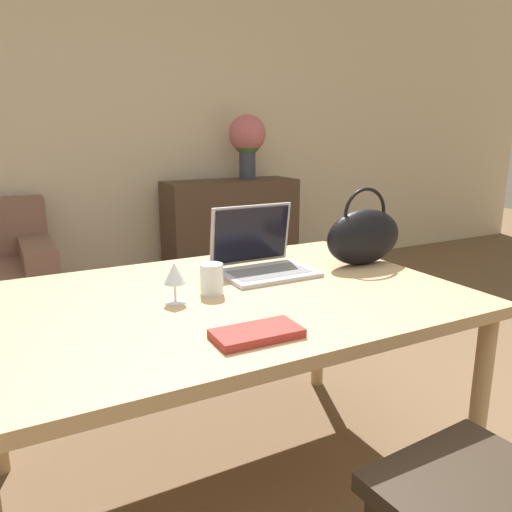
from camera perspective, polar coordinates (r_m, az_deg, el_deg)
name	(u,v)px	position (r m, az deg, el deg)	size (l,w,h in m)	color
wall_back	(88,121)	(4.14, -18.66, 14.45)	(10.00, 0.06, 2.70)	beige
dining_table	(224,314)	(1.71, -3.70, -6.61)	(1.59, 1.06, 0.74)	tan
sideboard	(231,233)	(4.22, -2.86, 2.70)	(1.11, 0.40, 0.88)	#4C3828
laptop	(260,255)	(1.94, 0.47, 0.17)	(0.35, 0.29, 0.25)	#ADADB2
drinking_glass	(212,279)	(1.68, -5.10, -2.64)	(0.08, 0.08, 0.10)	silver
wine_glass	(174,275)	(1.60, -9.30, -2.21)	(0.07, 0.07, 0.13)	silver
handbag	(364,236)	(2.08, 12.22, 2.28)	(0.36, 0.13, 0.32)	black
flower_vase	(247,139)	(4.24, -1.01, 13.25)	(0.31, 0.31, 0.53)	#333847
book	(257,333)	(1.34, 0.09, -8.84)	(0.24, 0.13, 0.02)	maroon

